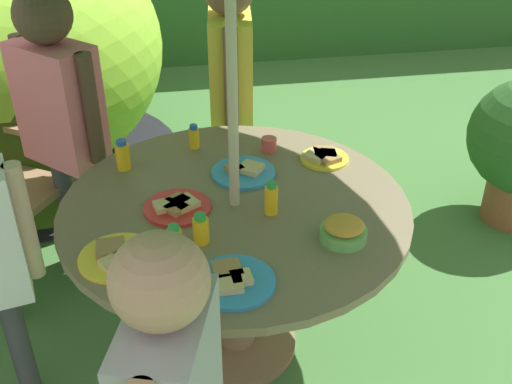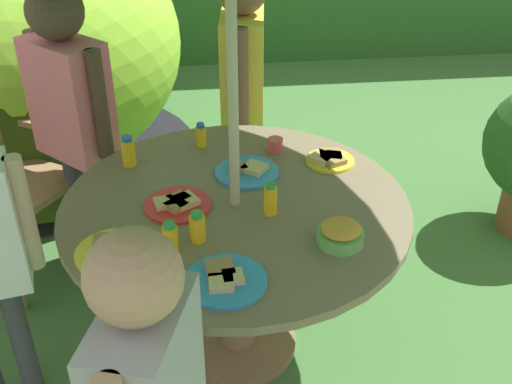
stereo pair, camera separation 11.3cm
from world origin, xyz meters
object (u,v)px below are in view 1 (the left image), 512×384
(plate_mid_left, at_px, (177,207))
(plate_near_right, at_px, (233,280))
(plate_far_right, at_px, (244,171))
(snack_bowl, at_px, (344,231))
(plate_back_edge, at_px, (119,256))
(plate_mid_right, at_px, (324,157))
(dome_tent, at_px, (10,51))
(juice_bottle_near_left, at_px, (271,199))
(juice_bottle_center_back, at_px, (175,240))
(juice_bottle_center_front, at_px, (201,229))
(juice_bottle_front_edge, at_px, (123,156))
(garden_table, at_px, (235,237))
(child_in_pink_shirt, at_px, (59,105))
(cup_near, at_px, (269,144))
(juice_bottle_far_left, at_px, (194,137))
(child_in_yellow_shirt, at_px, (231,70))

(plate_mid_left, distance_m, plate_near_right, 0.45)
(plate_far_right, bearing_deg, snack_bowl, -61.45)
(snack_bowl, relative_size, plate_back_edge, 0.62)
(plate_mid_left, height_order, plate_mid_right, same)
(dome_tent, xyz_separation_m, juice_bottle_near_left, (1.16, -1.85, 0.04))
(plate_near_right, relative_size, juice_bottle_center_back, 2.41)
(juice_bottle_center_front, bearing_deg, juice_bottle_front_edge, 115.61)
(plate_mid_left, relative_size, juice_bottle_near_left, 1.92)
(plate_mid_right, xyz_separation_m, juice_bottle_center_front, (-0.54, -0.47, 0.04))
(juice_bottle_center_front, distance_m, juice_bottle_center_back, 0.10)
(juice_bottle_center_back, bearing_deg, juice_bottle_front_edge, 106.23)
(juice_bottle_center_front, xyz_separation_m, juice_bottle_center_back, (-0.09, -0.04, -0.00))
(garden_table, height_order, juice_bottle_near_left, juice_bottle_near_left)
(child_in_pink_shirt, height_order, plate_back_edge, child_in_pink_shirt)
(juice_bottle_center_back, bearing_deg, cup_near, 55.75)
(plate_near_right, bearing_deg, garden_table, 81.41)
(child_in_pink_shirt, height_order, plate_mid_right, child_in_pink_shirt)
(juice_bottle_near_left, bearing_deg, child_in_pink_shirt, 137.34)
(snack_bowl, bearing_deg, juice_bottle_far_left, 120.71)
(plate_mid_right, bearing_deg, juice_bottle_center_back, -141.04)
(juice_bottle_front_edge, bearing_deg, plate_mid_left, -60.10)
(garden_table, relative_size, dome_tent, 0.62)
(snack_bowl, xyz_separation_m, juice_bottle_center_back, (-0.55, 0.02, 0.01))
(plate_back_edge, xyz_separation_m, juice_bottle_center_back, (0.18, 0.00, 0.04))
(plate_far_right, distance_m, juice_bottle_center_back, 0.54)
(plate_near_right, height_order, cup_near, cup_near)
(garden_table, height_order, plate_back_edge, plate_back_edge)
(snack_bowl, height_order, juice_bottle_center_back, juice_bottle_center_back)
(plate_far_right, distance_m, juice_bottle_near_left, 0.29)
(juice_bottle_near_left, xyz_separation_m, juice_bottle_center_front, (-0.26, -0.13, -0.01))
(plate_far_right, bearing_deg, juice_bottle_far_left, 124.62)
(dome_tent, bearing_deg, garden_table, -65.84)
(juice_bottle_near_left, relative_size, juice_bottle_center_front, 1.14)
(snack_bowl, xyz_separation_m, plate_mid_right, (0.08, 0.53, -0.02))
(juice_bottle_center_front, bearing_deg, plate_near_right, -71.32)
(juice_bottle_center_back, bearing_deg, juice_bottle_near_left, 26.28)
(dome_tent, xyz_separation_m, plate_back_edge, (0.64, -2.02, -0.00))
(plate_back_edge, relative_size, plate_mid_right, 1.30)
(dome_tent, distance_m, juice_bottle_center_back, 2.18)
(dome_tent, distance_m, juice_bottle_near_left, 2.18)
(plate_near_right, distance_m, juice_bottle_far_left, 0.88)
(juice_bottle_front_edge, distance_m, cup_near, 0.59)
(garden_table, height_order, plate_near_right, plate_near_right)
(juice_bottle_near_left, distance_m, juice_bottle_front_edge, 0.65)
(cup_near, bearing_deg, child_in_yellow_shirt, 99.34)
(juice_bottle_far_left, bearing_deg, cup_near, -14.79)
(child_in_pink_shirt, bearing_deg, juice_bottle_front_edge, -6.21)
(plate_mid_right, height_order, cup_near, cup_near)
(child_in_yellow_shirt, xyz_separation_m, cup_near, (0.09, -0.52, -0.13))
(child_in_yellow_shirt, height_order, plate_mid_right, child_in_yellow_shirt)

